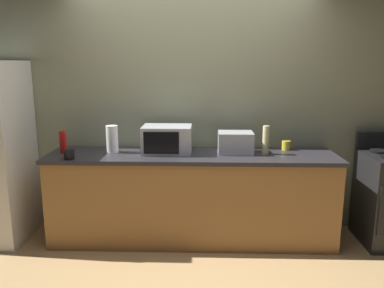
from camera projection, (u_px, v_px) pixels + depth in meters
ground_plane at (191, 258)px, 3.54m from camera, size 8.00×8.00×0.00m
back_wall at (193, 104)px, 4.05m from camera, size 6.40×0.10×2.70m
counter_run at (192, 197)px, 3.84m from camera, size 2.84×0.64×0.90m
microwave at (167, 139)px, 3.77m from camera, size 0.48×0.35×0.27m
toaster_oven at (235, 143)px, 3.77m from camera, size 0.34×0.26×0.21m
paper_towel_roll at (112, 139)px, 3.79m from camera, size 0.12×0.12×0.27m
bottle_hot_sauce at (63, 142)px, 3.76m from camera, size 0.07×0.07×0.22m
bottle_hand_soap at (266, 140)px, 3.71m from camera, size 0.07×0.07×0.28m
mug_black at (69, 154)px, 3.54m from camera, size 0.09×0.09×0.09m
mug_yellow at (286, 145)px, 3.92m from camera, size 0.09×0.09×0.09m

